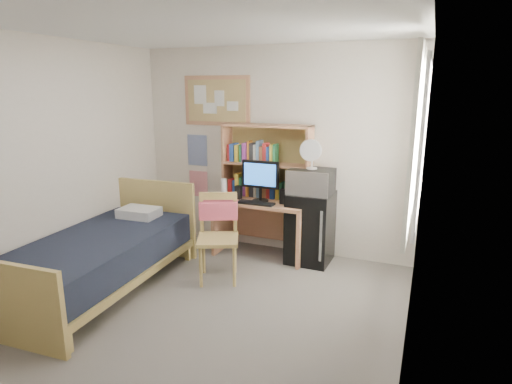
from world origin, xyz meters
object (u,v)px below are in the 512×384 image
at_px(mini_fridge, 310,227).
at_px(monitor, 260,181).
at_px(desk_chair, 218,239).
at_px(speaker_left, 238,192).
at_px(desk_fan, 312,156).
at_px(bulletin_board, 217,101).
at_px(bed, 100,263).
at_px(microwave, 311,181).
at_px(desk, 262,228).
at_px(speaker_right, 283,196).

bearing_deg(mini_fridge, monitor, -169.80).
height_order(desk_chair, monitor, monitor).
bearing_deg(speaker_left, desk_fan, 4.94).
relative_size(bulletin_board, speaker_left, 5.57).
relative_size(mini_fridge, desk_fan, 2.77).
height_order(bulletin_board, monitor, bulletin_board).
height_order(bed, microwave, microwave).
bearing_deg(desk_fan, monitor, -171.62).
bearing_deg(monitor, microwave, 7.31).
xyz_separation_m(desk, desk_chair, (-0.18, -0.87, 0.12)).
bearing_deg(desk, desk_fan, 1.78).
distance_m(bulletin_board, desk_chair, 1.94).
bearing_deg(desk, mini_fridge, 3.63).
bearing_deg(mini_fridge, desk_fan, -90.00).
distance_m(mini_fridge, speaker_left, 1.00).
distance_m(desk_chair, speaker_left, 0.88).
bearing_deg(desk_fan, microwave, 0.00).
distance_m(bed, speaker_left, 1.83).
bearing_deg(monitor, desk_fan, 7.31).
bearing_deg(microwave, speaker_left, -174.00).
distance_m(mini_fridge, desk_fan, 0.88).
relative_size(desk, microwave, 2.29).
xyz_separation_m(monitor, desk_fan, (0.62, 0.07, 0.34)).
bearing_deg(microwave, speaker_right, -164.90).
xyz_separation_m(monitor, speaker_left, (-0.30, 0.00, -0.17)).
relative_size(desk_chair, desk_fan, 3.09).
relative_size(mini_fridge, bed, 0.41).
bearing_deg(speaker_left, desk, 11.31).
bearing_deg(speaker_right, speaker_left, 180.00).
height_order(mini_fridge, speaker_left, speaker_left).
relative_size(desk_chair, microwave, 1.91).
xyz_separation_m(desk_chair, speaker_right, (0.48, 0.81, 0.33)).
relative_size(speaker_left, speaker_right, 0.91).
bearing_deg(bulletin_board, microwave, -11.49).
height_order(desk, speaker_left, speaker_left).
height_order(speaker_right, desk_fan, desk_fan).
bearing_deg(speaker_right, mini_fridge, 17.36).
bearing_deg(desk_chair, desk, 54.36).
relative_size(speaker_right, microwave, 0.36).
height_order(mini_fridge, microwave, microwave).
bearing_deg(monitor, mini_fridge, 9.13).
xyz_separation_m(desk, monitor, (-0.00, -0.06, 0.61)).
distance_m(bed, desk_fan, 2.62).
bearing_deg(monitor, speaker_left, 180.00).
relative_size(speaker_left, microwave, 0.33).
height_order(desk_chair, speaker_left, desk_chair).
bearing_deg(bed, monitor, 47.82).
xyz_separation_m(mini_fridge, bed, (-1.84, -1.59, -0.14)).
distance_m(desk_chair, mini_fridge, 1.20).
bearing_deg(desk, monitor, -90.00).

